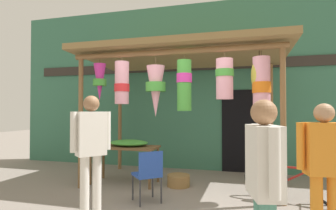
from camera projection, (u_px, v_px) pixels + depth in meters
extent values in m
plane|color=gray|center=(175.00, 201.00, 4.45)|extent=(30.00, 30.00, 0.00)
cube|color=#387056|center=(198.00, 86.00, 6.97)|extent=(10.25, 0.25, 4.25)
cube|color=#2D2823|center=(197.00, 66.00, 6.84)|extent=(9.22, 0.04, 0.24)
cube|color=black|center=(245.00, 131.00, 6.52)|extent=(1.10, 0.03, 2.00)
cylinder|color=brown|center=(81.00, 122.00, 5.22)|extent=(0.09, 0.09, 2.54)
cylinder|color=brown|center=(283.00, 125.00, 4.27)|extent=(0.09, 0.09, 2.54)
cylinder|color=brown|center=(120.00, 119.00, 6.92)|extent=(0.09, 0.09, 2.54)
cylinder|color=brown|center=(271.00, 121.00, 5.97)|extent=(0.09, 0.09, 2.54)
cylinder|color=brown|center=(172.00, 52.00, 4.78)|extent=(3.86, 0.10, 0.10)
cylinder|color=brown|center=(190.00, 61.00, 6.47)|extent=(3.86, 0.10, 0.10)
cube|color=olive|center=(182.00, 55.00, 5.63)|extent=(4.16, 2.26, 0.22)
cylinder|color=brown|center=(100.00, 62.00, 5.22)|extent=(0.01, 0.01, 0.09)
cone|color=#D13399|center=(100.00, 82.00, 5.21)|extent=(0.24, 0.24, 0.72)
cylinder|color=green|center=(100.00, 83.00, 5.21)|extent=(0.26, 0.26, 0.13)
cylinder|color=brown|center=(122.00, 59.00, 4.97)|extent=(0.01, 0.01, 0.09)
cylinder|color=pink|center=(122.00, 83.00, 4.96)|extent=(0.26, 0.26, 0.78)
cylinder|color=red|center=(122.00, 88.00, 4.96)|extent=(0.28, 0.28, 0.14)
cylinder|color=brown|center=(156.00, 61.00, 4.94)|extent=(0.01, 0.01, 0.17)
cone|color=pink|center=(156.00, 91.00, 4.93)|extent=(0.34, 0.34, 0.94)
cylinder|color=green|center=(156.00, 87.00, 4.93)|extent=(0.37, 0.37, 0.17)
cylinder|color=brown|center=(184.00, 58.00, 4.79)|extent=(0.01, 0.01, 0.10)
cylinder|color=green|center=(184.00, 85.00, 4.78)|extent=(0.25, 0.25, 0.90)
cylinder|color=#D13399|center=(184.00, 78.00, 4.78)|extent=(0.27, 0.27, 0.16)
cylinder|color=brown|center=(224.00, 55.00, 4.56)|extent=(0.01, 0.01, 0.12)
cylinder|color=pink|center=(225.00, 79.00, 4.55)|extent=(0.28, 0.28, 0.68)
cylinder|color=green|center=(225.00, 73.00, 4.55)|extent=(0.31, 0.31, 0.12)
cylinder|color=brown|center=(261.00, 54.00, 4.45)|extent=(0.01, 0.01, 0.11)
cylinder|color=pink|center=(262.00, 87.00, 4.44)|extent=(0.28, 0.28, 1.01)
cylinder|color=orange|center=(262.00, 88.00, 4.44)|extent=(0.30, 0.30, 0.18)
cylinder|color=#4C3D23|center=(259.00, 54.00, 4.46)|extent=(0.02, 0.02, 0.10)
ellipsoid|color=gold|center=(259.00, 75.00, 4.45)|extent=(0.27, 0.23, 0.62)
cube|color=brown|center=(125.00, 147.00, 5.54)|extent=(1.36, 0.64, 0.04)
cylinder|color=brown|center=(90.00, 167.00, 5.44)|extent=(0.05, 0.05, 0.72)
cylinder|color=brown|center=(149.00, 170.00, 5.11)|extent=(0.05, 0.05, 0.72)
cylinder|color=brown|center=(103.00, 162.00, 5.96)|extent=(0.05, 0.05, 0.72)
cylinder|color=brown|center=(158.00, 165.00, 5.63)|extent=(0.05, 0.05, 0.72)
ellipsoid|color=green|center=(129.00, 143.00, 5.57)|extent=(0.81, 0.57, 0.13)
ellipsoid|color=orange|center=(133.00, 143.00, 5.48)|extent=(0.36, 0.28, 0.09)
cube|color=#2347A8|center=(147.00, 175.00, 4.41)|extent=(0.56, 0.56, 0.04)
cube|color=#2347A8|center=(151.00, 164.00, 4.25)|extent=(0.33, 0.29, 0.40)
cylinder|color=#333338|center=(153.00, 184.00, 4.65)|extent=(0.03, 0.03, 0.44)
cylinder|color=#333338|center=(133.00, 187.00, 4.49)|extent=(0.03, 0.03, 0.44)
cylinder|color=#333338|center=(161.00, 190.00, 4.32)|extent=(0.03, 0.03, 0.44)
cylinder|color=#333338|center=(140.00, 193.00, 4.16)|extent=(0.03, 0.03, 0.44)
cylinder|color=olive|center=(178.00, 180.00, 5.31)|extent=(0.44, 0.44, 0.23)
torus|color=black|center=(266.00, 178.00, 4.62)|extent=(0.71, 0.18, 0.71)
cylinder|color=maroon|center=(299.00, 168.00, 4.40)|extent=(0.88, 0.20, 0.04)
cylinder|color=maroon|center=(292.00, 178.00, 4.44)|extent=(0.49, 0.13, 0.31)
cylinder|color=maroon|center=(280.00, 157.00, 4.53)|extent=(0.03, 0.03, 0.30)
cube|color=black|center=(280.00, 147.00, 4.53)|extent=(0.21, 0.11, 0.05)
cylinder|color=#262628|center=(330.00, 154.00, 4.22)|extent=(0.10, 0.44, 0.02)
cylinder|color=orange|center=(317.00, 210.00, 2.98)|extent=(0.13, 0.13, 0.78)
cube|color=orange|center=(324.00, 149.00, 2.98)|extent=(0.43, 0.28, 0.58)
cylinder|color=orange|center=(300.00, 146.00, 3.01)|extent=(0.08, 0.08, 0.52)
sphere|color=tan|center=(324.00, 113.00, 2.99)|extent=(0.21, 0.21, 0.21)
cube|color=silver|center=(264.00, 161.00, 2.23)|extent=(0.30, 0.44, 0.59)
cylinder|color=silver|center=(256.00, 152.00, 2.48)|extent=(0.08, 0.08, 0.53)
cylinder|color=silver|center=(275.00, 163.00, 1.97)|extent=(0.08, 0.08, 0.53)
sphere|color=#9E704C|center=(264.00, 112.00, 2.23)|extent=(0.22, 0.22, 0.22)
cylinder|color=silver|center=(97.00, 184.00, 3.93)|extent=(0.13, 0.13, 0.84)
cylinder|color=silver|center=(85.00, 186.00, 3.83)|extent=(0.13, 0.13, 0.84)
cube|color=silver|center=(91.00, 133.00, 3.90)|extent=(0.42, 0.45, 0.63)
cylinder|color=silver|center=(108.00, 130.00, 4.04)|extent=(0.08, 0.08, 0.57)
cylinder|color=silver|center=(73.00, 132.00, 3.75)|extent=(0.08, 0.08, 0.57)
sphere|color=#896042|center=(91.00, 104.00, 3.91)|extent=(0.23, 0.23, 0.23)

